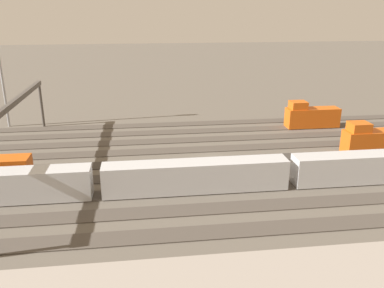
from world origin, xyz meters
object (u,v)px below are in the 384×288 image
at_px(signal_gantry, 2,117).
at_px(train_on_track_1, 311,116).
at_px(train_on_track_4, 374,140).
at_px(train_on_track_6, 185,176).

bearing_deg(signal_gantry, train_on_track_1, -163.54).
height_order(train_on_track_4, signal_gantry, signal_gantry).
distance_m(train_on_track_1, signal_gantry, 53.23).
height_order(train_on_track_4, train_on_track_6, train_on_track_4).
xyz_separation_m(train_on_track_4, train_on_track_1, (3.89, -15.00, 0.00)).
bearing_deg(train_on_track_6, train_on_track_4, -162.03).
bearing_deg(train_on_track_6, train_on_track_1, -137.14).
height_order(train_on_track_4, train_on_track_1, same).
height_order(train_on_track_1, signal_gantry, signal_gantry).
bearing_deg(train_on_track_1, train_on_track_4, 104.55).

